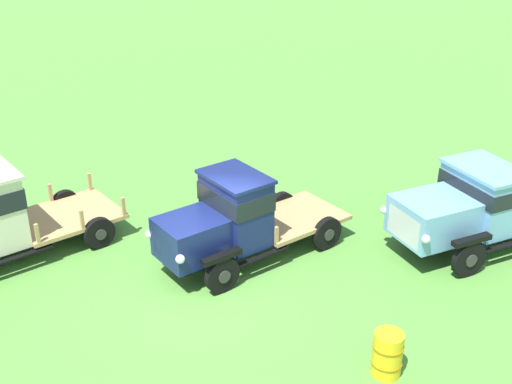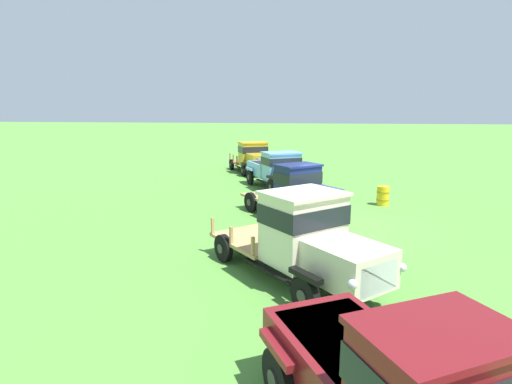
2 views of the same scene
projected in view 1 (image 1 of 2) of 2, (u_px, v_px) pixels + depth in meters
name	position (u px, v px, depth m)	size (l,w,h in m)	color
ground_plane	(203.00, 292.00, 14.08)	(240.00, 240.00, 0.00)	#518E38
vintage_truck_midrow_center	(232.00, 219.00, 14.73)	(4.74, 4.44, 2.22)	black
vintage_truck_far_side	(490.00, 202.00, 15.61)	(5.50, 4.17, 2.07)	black
oil_drum_beside_row	(387.00, 354.00, 11.54)	(0.57, 0.57, 0.88)	gold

